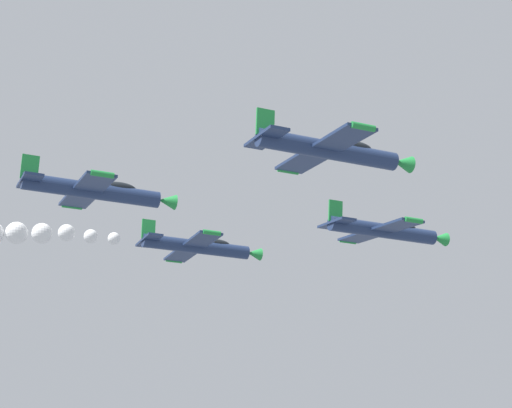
{
  "coord_description": "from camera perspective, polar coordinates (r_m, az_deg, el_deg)",
  "views": [
    {
      "loc": [
        49.5,
        -21.68,
        55.7
      ],
      "look_at": [
        0.0,
        0.0,
        74.88
      ],
      "focal_mm": 57.45,
      "sensor_mm": 36.0,
      "label": 1
    }
  ],
  "objects": [
    {
      "name": "airplane_lead",
      "position": [
        62.31,
        8.98,
        -1.84
      ],
      "size": [
        9.54,
        10.35,
        2.57
      ],
      "rotation": [
        0.0,
        0.11,
        0.0
      ],
      "color": "navy"
    },
    {
      "name": "airplane_left_outer",
      "position": [
        54.56,
        -11.15,
        0.92
      ],
      "size": [
        9.55,
        10.35,
        2.51
      ],
      "rotation": [
        0.0,
        0.1,
        0.0
      ],
      "color": "navy"
    },
    {
      "name": "airplane_right_inner",
      "position": [
        48.23,
        5.26,
        3.77
      ],
      "size": [
        9.55,
        10.35,
        2.49
      ],
      "rotation": [
        0.0,
        0.09,
        0.0
      ],
      "color": "navy"
    },
    {
      "name": "airplane_left_inner",
      "position": [
        66.91,
        -4.02,
        -2.98
      ],
      "size": [
        9.56,
        10.35,
        2.33
      ],
      "rotation": [
        0.0,
        0.02,
        0.0
      ],
      "color": "navy"
    }
  ]
}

